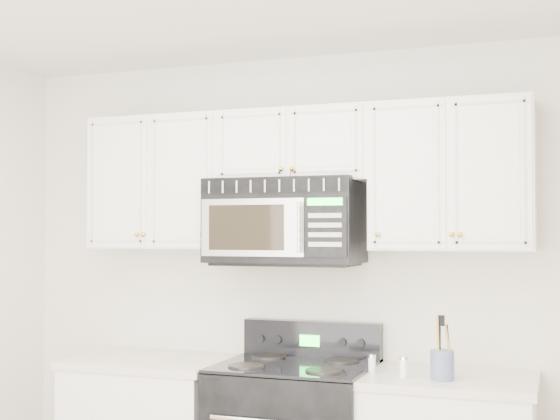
% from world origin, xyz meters
% --- Properties ---
extents(room, '(3.51, 3.51, 2.61)m').
position_xyz_m(room, '(0.00, 0.00, 1.30)').
color(room, '#8D714F').
rests_on(room, ground).
extents(upper_cabinets, '(2.44, 0.37, 0.75)m').
position_xyz_m(upper_cabinets, '(0.00, 1.58, 1.93)').
color(upper_cabinets, white).
rests_on(upper_cabinets, ground).
extents(microwave, '(0.81, 0.46, 0.45)m').
position_xyz_m(microwave, '(-0.06, 1.54, 1.67)').
color(microwave, black).
rests_on(microwave, ground).
extents(utensil_crock, '(0.11, 0.11, 0.30)m').
position_xyz_m(utensil_crock, '(0.80, 1.31, 0.99)').
color(utensil_crock, slate).
rests_on(utensil_crock, base_cabinet_right).
extents(shaker_salt, '(0.04, 0.04, 0.09)m').
position_xyz_m(shaker_salt, '(0.45, 1.39, 0.97)').
color(shaker_salt, white).
rests_on(shaker_salt, base_cabinet_right).
extents(shaker_pepper, '(0.04, 0.04, 0.10)m').
position_xyz_m(shaker_pepper, '(0.62, 1.32, 0.97)').
color(shaker_pepper, white).
rests_on(shaker_pepper, base_cabinet_right).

